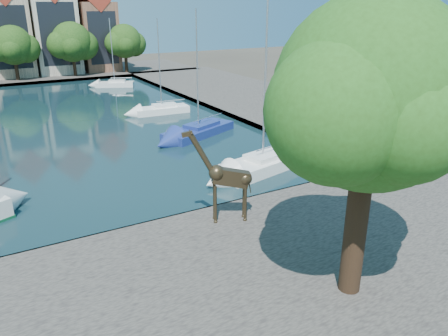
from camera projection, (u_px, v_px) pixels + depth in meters
name	position (u px, v px, depth m)	size (l,w,h in m)	color
ground	(92.00, 244.00, 20.57)	(160.00, 160.00, 0.00)	#38332B
water_basin	(27.00, 127.00, 40.09)	(38.00, 50.00, 0.08)	black
near_quay	(142.00, 330.00, 14.78)	(50.00, 14.00, 0.50)	#514D46
far_quay	(0.00, 78.00, 66.07)	(60.00, 16.00, 0.50)	#514D46
right_quay	(255.00, 98.00, 51.59)	(14.00, 52.00, 0.50)	#514D46
plane_tree	(373.00, 101.00, 14.07)	(8.32, 6.40, 10.62)	#332114
townhouse_east_inner	(6.00, 25.00, 64.36)	(5.94, 9.18, 15.79)	tan
townhouse_east_mid	(52.00, 22.00, 67.24)	(6.43, 9.18, 16.65)	beige
townhouse_east_end	(95.00, 28.00, 70.59)	(5.44, 9.18, 14.43)	brown
far_tree_mid_east	(14.00, 46.00, 60.84)	(7.02, 5.40, 7.52)	#332114
far_tree_east	(73.00, 43.00, 64.51)	(7.54, 5.80, 7.84)	#332114
far_tree_far_east	(125.00, 42.00, 68.27)	(6.76, 5.20, 7.36)	#332114
giraffe_statue	(226.00, 177.00, 21.01)	(3.15, 1.53, 4.67)	#352A1A
sailboat_right_a	(263.00, 161.00, 29.34)	(7.32, 3.93, 12.86)	white
sailboat_right_b	(199.00, 129.00, 37.34)	(7.37, 5.08, 10.27)	navy
sailboat_right_c	(162.00, 108.00, 44.89)	(5.62, 2.27, 9.28)	white
sailboat_right_d	(115.00, 83.00, 59.48)	(5.27, 3.64, 8.91)	silver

